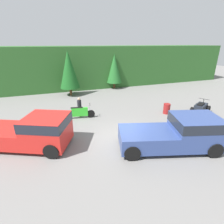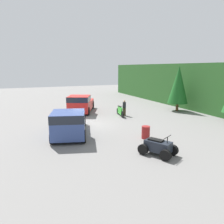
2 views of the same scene
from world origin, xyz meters
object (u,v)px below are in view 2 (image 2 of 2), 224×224
object	(u,v)px
steel_barrel	(146,132)
quad_atv	(158,147)
pickup_truck_red	(81,103)
dirt_bike	(120,111)
pickup_truck_second	(69,122)
rider_person	(124,107)

from	to	relation	value
steel_barrel	quad_atv	bearing A→B (deg)	-18.13
pickup_truck_red	dirt_bike	size ratio (longest dim) A/B	2.31
pickup_truck_second	rider_person	world-z (taller)	pickup_truck_second
pickup_truck_red	quad_atv	world-z (taller)	pickup_truck_red
pickup_truck_second	dirt_bike	xyz separation A→B (m)	(-4.67, 6.23, -0.54)
dirt_bike	quad_atv	xyz separation A→B (m)	(10.20, -2.36, -0.02)
pickup_truck_red	quad_atv	bearing A→B (deg)	28.66
pickup_truck_second	rider_person	size ratio (longest dim) A/B	3.67
steel_barrel	pickup_truck_second	bearing A→B (deg)	-119.36
pickup_truck_second	rider_person	xyz separation A→B (m)	(-4.60, 6.68, -0.15)
steel_barrel	dirt_bike	bearing A→B (deg)	168.98
pickup_truck_red	steel_barrel	distance (m)	10.80
pickup_truck_second	steel_barrel	size ratio (longest dim) A/B	6.82
dirt_bike	steel_barrel	bearing A→B (deg)	-1.56
quad_atv	rider_person	size ratio (longest dim) A/B	1.42
pickup_truck_red	pickup_truck_second	distance (m)	8.44
quad_atv	rider_person	world-z (taller)	rider_person
dirt_bike	quad_atv	size ratio (longest dim) A/B	1.05
quad_atv	steel_barrel	world-z (taller)	quad_atv
pickup_truck_second	quad_atv	world-z (taller)	pickup_truck_second
pickup_truck_red	dirt_bike	distance (m)	4.67
quad_atv	rider_person	xyz separation A→B (m)	(-10.13, 2.81, 0.42)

